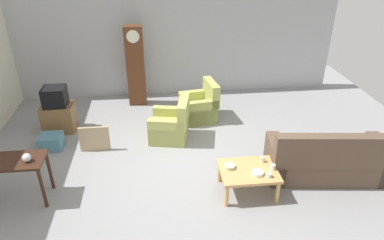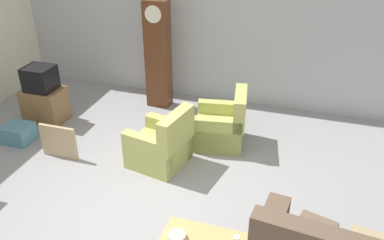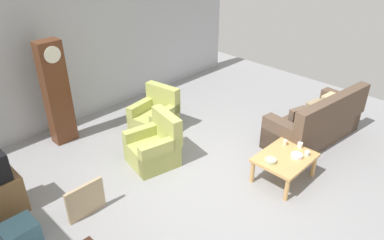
% 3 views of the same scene
% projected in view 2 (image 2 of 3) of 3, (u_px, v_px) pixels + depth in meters
% --- Properties ---
extents(ground_plane, '(10.40, 10.40, 0.00)m').
position_uv_depth(ground_plane, '(155.00, 214.00, 5.13)').
color(ground_plane, gray).
extents(garage_door_wall, '(8.40, 0.16, 3.20)m').
position_uv_depth(garage_door_wall, '(225.00, 19.00, 7.36)').
color(garage_door_wall, '#ADAFB5').
rests_on(garage_door_wall, ground_plane).
extents(armchair_olive_near, '(0.93, 0.90, 0.92)m').
position_uv_depth(armchair_olive_near, '(161.00, 146.00, 5.97)').
color(armchair_olive_near, tan).
rests_on(armchair_olive_near, ground_plane).
extents(armchair_olive_far, '(0.90, 0.88, 0.92)m').
position_uv_depth(armchair_olive_far, '(222.00, 127.00, 6.48)').
color(armchair_olive_far, tan).
rests_on(armchair_olive_far, ground_plane).
extents(grandfather_clock, '(0.44, 0.30, 2.01)m').
position_uv_depth(grandfather_clock, '(158.00, 55.00, 7.38)').
color(grandfather_clock, '#562D19').
rests_on(grandfather_clock, ground_plane).
extents(tv_stand_cabinet, '(0.68, 0.52, 0.62)m').
position_uv_depth(tv_stand_cabinet, '(45.00, 105.00, 7.14)').
color(tv_stand_cabinet, brown).
rests_on(tv_stand_cabinet, ground_plane).
extents(tv_crt, '(0.48, 0.44, 0.42)m').
position_uv_depth(tv_crt, '(40.00, 78.00, 6.89)').
color(tv_crt, black).
rests_on(tv_crt, tv_stand_cabinet).
extents(framed_picture_leaning, '(0.60, 0.05, 0.54)m').
position_uv_depth(framed_picture_leaning, '(59.00, 142.00, 6.14)').
color(framed_picture_leaning, tan).
rests_on(framed_picture_leaning, ground_plane).
extents(storage_box_blue, '(0.45, 0.40, 0.30)m').
position_uv_depth(storage_box_blue, '(18.00, 133.00, 6.60)').
color(storage_box_blue, teal).
rests_on(storage_box_blue, ground_plane).
extents(cup_cream_tall, '(0.07, 0.07, 0.09)m').
position_uv_depth(cup_cream_tall, '(237.00, 240.00, 4.06)').
color(cup_cream_tall, beige).
rests_on(cup_cream_tall, coffee_table_wood).
extents(bowl_shallow_green, '(0.19, 0.19, 0.06)m').
position_uv_depth(bowl_shallow_green, '(177.00, 236.00, 4.13)').
color(bowl_shallow_green, '#B2C69E').
rests_on(bowl_shallow_green, coffee_table_wood).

